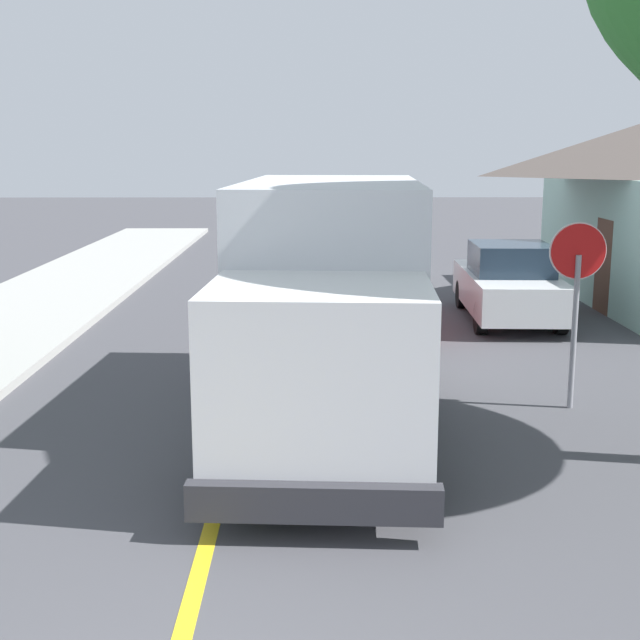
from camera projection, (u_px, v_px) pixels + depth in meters
centre_line_yellow at (252, 373)px, 14.01m from camera, size 0.16×56.00×0.01m
box_truck at (330, 291)px, 11.41m from camera, size 2.81×7.31×3.20m
parked_car_near at (365, 287)px, 17.83m from camera, size 1.88×4.43×1.67m
parked_car_mid at (359, 247)px, 24.78m from camera, size 1.93×4.45×1.67m
parked_car_far at (331, 225)px, 31.80m from camera, size 1.93×4.45×1.67m
parked_van_across at (509, 284)px, 18.18m from camera, size 1.96×4.46×1.67m
stop_sign at (577, 279)px, 11.84m from camera, size 0.80×0.10×2.65m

